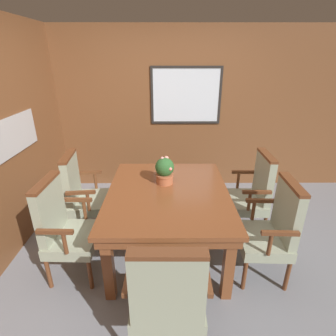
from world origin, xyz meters
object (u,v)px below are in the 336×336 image
at_px(potted_plant, 165,170).
at_px(chair_right_near, 273,228).
at_px(dining_table, 168,199).
at_px(chair_head_near, 168,297).
at_px(chair_left_far, 83,192).
at_px(chair_left_near, 64,226).
at_px(chair_right_far, 253,192).

bearing_deg(potted_plant, chair_right_near, -28.50).
distance_m(dining_table, chair_head_near, 1.13).
relative_size(chair_left_far, potted_plant, 3.34).
height_order(chair_left_near, chair_right_near, same).
bearing_deg(chair_left_near, potted_plant, -59.59).
xyz_separation_m(chair_right_far, potted_plant, (-1.05, -0.16, 0.35)).
relative_size(chair_left_near, chair_right_far, 1.00).
height_order(chair_left_near, chair_right_far, same).
bearing_deg(potted_plant, chair_head_near, -88.85).
bearing_deg(chair_head_near, chair_left_near, -38.76).
height_order(chair_left_near, potted_plant, potted_plant).
bearing_deg(chair_left_near, chair_left_far, 3.76).
xyz_separation_m(dining_table, chair_right_near, (0.99, -0.36, -0.11)).
bearing_deg(chair_right_near, dining_table, -107.56).
height_order(chair_head_near, chair_left_near, same).
height_order(chair_head_near, chair_right_far, same).
xyz_separation_m(chair_left_near, chair_right_near, (1.98, -0.03, 0.00)).
xyz_separation_m(chair_right_far, chair_right_near, (-0.03, -0.71, 0.00)).
relative_size(dining_table, chair_head_near, 1.50).
xyz_separation_m(chair_left_far, chair_right_far, (2.03, 0.01, 0.00)).
height_order(chair_right_far, potted_plant, potted_plant).
distance_m(chair_right_far, potted_plant, 1.12).
height_order(dining_table, chair_head_near, chair_head_near).
bearing_deg(dining_table, chair_head_near, -90.46).
bearing_deg(chair_right_near, potted_plant, -116.25).
relative_size(chair_left_near, chair_left_far, 1.00).
height_order(chair_left_far, chair_right_near, same).
bearing_deg(chair_head_near, chair_right_far, -124.13).
height_order(dining_table, chair_right_near, chair_right_near).
height_order(chair_head_near, chair_left_far, same).
bearing_deg(chair_left_far, potted_plant, -104.48).
xyz_separation_m(dining_table, chair_right_far, (1.01, 0.36, -0.11)).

